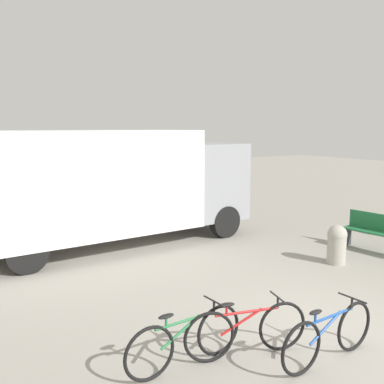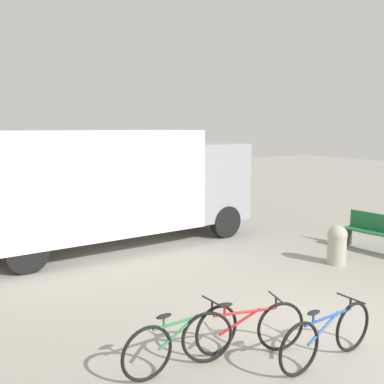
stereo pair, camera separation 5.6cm
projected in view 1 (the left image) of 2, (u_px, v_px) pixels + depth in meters
name	position (u px, v px, depth m)	size (l,w,h in m)	color
ground_plane	(336.00, 329.00, 6.52)	(60.00, 60.00, 0.00)	gray
delivery_truck	(109.00, 183.00, 10.87)	(7.66, 2.64, 2.97)	white
park_bench	(382.00, 232.00, 10.43)	(0.63, 1.92, 0.93)	#1E6638
bicycle_near	(186.00, 340.00, 5.45)	(1.76, 0.44, 0.79)	black
bicycle_middle	(246.00, 330.00, 5.70)	(1.72, 0.56, 0.79)	black
bicycle_far	(329.00, 335.00, 5.56)	(1.76, 0.44, 0.79)	black
bollard_near_bench	(337.00, 243.00, 9.59)	(0.43, 0.43, 0.89)	#9E998C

